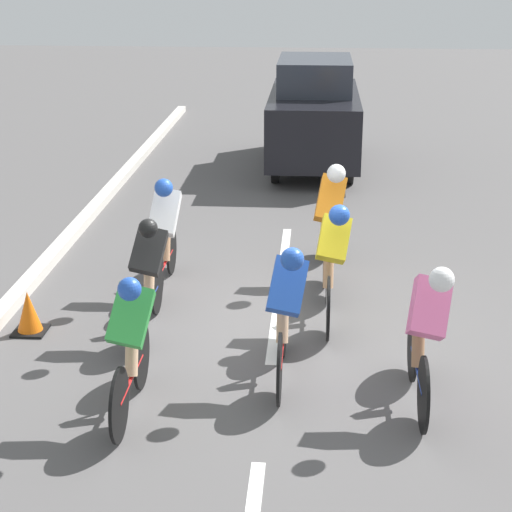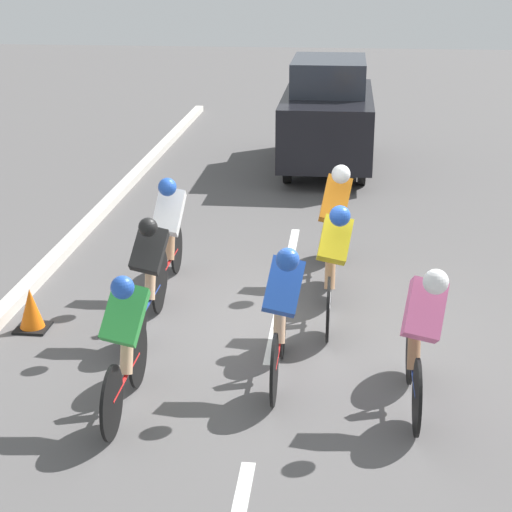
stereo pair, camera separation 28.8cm
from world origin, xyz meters
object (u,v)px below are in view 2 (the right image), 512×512
(cyclist_white, at_px, (169,228))
(support_car, at_px, (328,114))
(cyclist_orange, at_px, (334,215))
(traffic_cone, at_px, (31,310))
(cyclist_pink, at_px, (421,333))
(cyclist_green, at_px, (125,339))
(cyclist_blue, at_px, (282,309))
(cyclist_black, at_px, (149,271))
(cyclist_yellow, at_px, (333,260))

(cyclist_white, xyz_separation_m, support_car, (-1.79, -6.67, 0.26))
(cyclist_orange, height_order, traffic_cone, cyclist_orange)
(cyclist_pink, bearing_deg, cyclist_orange, -76.01)
(cyclist_green, xyz_separation_m, cyclist_orange, (-1.80, -3.78, 0.07))
(cyclist_green, height_order, cyclist_white, cyclist_white)
(cyclist_white, bearing_deg, support_car, -105.00)
(cyclist_blue, relative_size, cyclist_white, 1.06)
(support_car, height_order, traffic_cone, support_car)
(cyclist_white, bearing_deg, traffic_cone, 46.85)
(cyclist_pink, bearing_deg, cyclist_white, -43.82)
(cyclist_green, distance_m, cyclist_orange, 4.19)
(cyclist_green, height_order, support_car, support_car)
(cyclist_pink, height_order, cyclist_blue, cyclist_pink)
(cyclist_green, xyz_separation_m, traffic_cone, (1.55, -1.72, -0.52))
(cyclist_black, bearing_deg, cyclist_blue, 146.80)
(traffic_cone, bearing_deg, cyclist_white, -133.15)
(cyclist_black, bearing_deg, traffic_cone, 2.70)
(cyclist_green, height_order, cyclist_yellow, cyclist_yellow)
(cyclist_green, bearing_deg, cyclist_blue, -150.40)
(cyclist_blue, bearing_deg, cyclist_yellow, -107.53)
(cyclist_yellow, xyz_separation_m, cyclist_black, (2.01, 0.46, -0.04))
(cyclist_blue, bearing_deg, cyclist_white, -55.85)
(cyclist_black, distance_m, support_car, 8.20)
(cyclist_orange, relative_size, traffic_cone, 3.41)
(cyclist_green, xyz_separation_m, cyclist_yellow, (-1.82, -2.24, 0.02))
(cyclist_blue, height_order, cyclist_orange, cyclist_orange)
(cyclist_black, distance_m, traffic_cone, 1.46)
(cyclist_white, distance_m, support_car, 6.91)
(traffic_cone, bearing_deg, support_car, -111.03)
(cyclist_black, height_order, support_car, support_car)
(cyclist_white, relative_size, cyclist_yellow, 0.92)
(cyclist_yellow, distance_m, traffic_cone, 3.46)
(cyclist_yellow, bearing_deg, cyclist_white, -23.07)
(cyclist_orange, bearing_deg, cyclist_yellow, 90.82)
(cyclist_yellow, relative_size, traffic_cone, 3.61)
(cyclist_blue, distance_m, traffic_cone, 3.11)
(cyclist_pink, xyz_separation_m, support_car, (1.10, -9.44, 0.27))
(support_car, bearing_deg, cyclist_blue, 88.77)
(cyclist_orange, xyz_separation_m, traffic_cone, (3.35, 2.06, -0.60))
(cyclist_green, bearing_deg, cyclist_black, -84.13)
(cyclist_orange, bearing_deg, cyclist_black, 45.19)
(support_car, bearing_deg, cyclist_orange, 92.37)
(cyclist_white, xyz_separation_m, cyclist_yellow, (-2.06, 0.88, -0.02))
(cyclist_black, bearing_deg, cyclist_white, -87.85)
(cyclist_green, bearing_deg, traffic_cone, -47.96)
(cyclist_black, height_order, traffic_cone, cyclist_black)
(traffic_cone, bearing_deg, cyclist_orange, -148.38)
(cyclist_pink, xyz_separation_m, cyclist_orange, (0.86, -3.44, 0.05))
(cyclist_black, bearing_deg, cyclist_green, 95.87)
(cyclist_blue, relative_size, support_car, 0.44)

